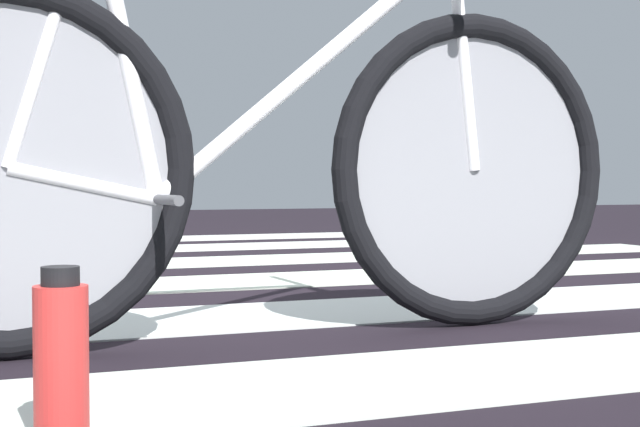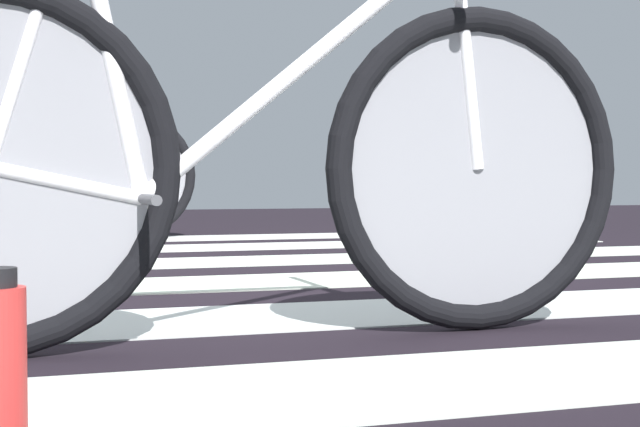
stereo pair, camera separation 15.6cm
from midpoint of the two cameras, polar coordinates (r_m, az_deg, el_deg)
name	(u,v)px [view 1 (the left image)]	position (r m, az deg, el deg)	size (l,w,h in m)	color
ground	(129,283)	(3.15, -13.14, -4.26)	(18.00, 14.00, 0.02)	black
crosswalk_markings	(126,286)	(2.95, -13.41, -4.47)	(5.39, 4.98, 0.00)	silver
bicycle_1_of_2	(264,156)	(1.89, -5.77, 3.59)	(1.74, 0.52, 0.93)	black
water_bottle	(61,362)	(1.21, -19.48, -8.91)	(0.07, 0.07, 0.23)	red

